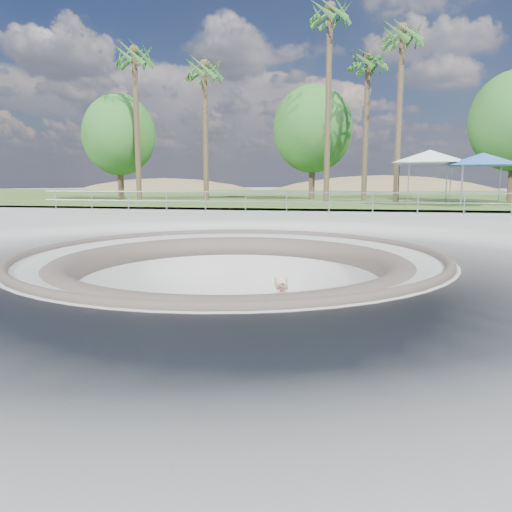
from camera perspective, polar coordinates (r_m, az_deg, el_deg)
name	(u,v)px	position (r m, az deg, el deg)	size (l,w,h in m)	color
ground	(231,255)	(12.14, -2.87, 0.14)	(180.00, 180.00, 0.00)	#9E9D99
skate_bowl	(232,327)	(12.55, -2.80, -8.14)	(14.00, 14.00, 4.10)	#9E9D99
grass_strip	(314,196)	(45.80, 6.64, 6.85)	(180.00, 36.00, 0.12)	#365221
distant_hills	(351,243)	(69.45, 10.77, 1.46)	(103.20, 45.00, 28.60)	brown
safety_railing	(287,202)	(23.87, 3.53, 6.14)	(25.00, 0.06, 1.03)	gray
skateboard	(283,354)	(10.78, 3.07, -11.12)	(0.77, 0.41, 0.08)	olive
skater	(283,316)	(10.52, 3.11, -6.81)	(0.60, 0.40, 1.65)	#D6A48B
canopy_white	(430,157)	(31.55, 19.24, 10.67)	(6.28, 6.28, 3.19)	gray
canopy_blue	(483,159)	(30.97, 24.52, 10.02)	(5.84, 5.84, 2.95)	gray
palm_a	(134,60)	(36.10, -13.72, 20.91)	(2.60, 2.60, 10.73)	brown
palm_b	(204,73)	(35.82, -5.91, 20.06)	(2.60, 2.60, 9.97)	brown
palm_c	(330,21)	(34.15, 8.45, 25.03)	(2.60, 2.60, 12.79)	brown
palm_d	(368,65)	(36.00, 12.69, 20.50)	(2.60, 2.60, 10.41)	brown
palm_e	(402,40)	(34.21, 16.39, 22.58)	(2.60, 2.60, 11.41)	brown
bushy_tree_left	(119,135)	(37.81, -15.40, 13.18)	(5.23, 4.75, 7.54)	brown
bushy_tree_mid	(313,129)	(37.57, 6.49, 14.20)	(5.76, 5.24, 8.32)	brown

